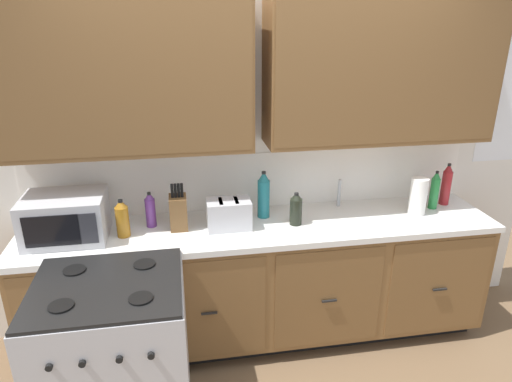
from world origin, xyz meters
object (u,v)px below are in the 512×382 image
Objects in this scene: bottle_red at (446,185)px; bottle_green at (435,190)px; bottle_teal at (264,195)px; toaster at (229,214)px; knife_block at (178,212)px; stove_range at (116,359)px; bottle_amber at (122,219)px; microwave at (66,218)px; bottle_dark at (296,209)px; paper_towel_roll at (418,196)px; bottle_violet at (150,210)px.

bottle_red is 0.14m from bottle_green.
bottle_green is at bearing -2.82° from bottle_teal.
toaster is 0.32m from knife_block.
toaster is at bearing -177.20° from bottle_green.
toaster reaches higher than stove_range.
bottle_amber is at bearing -170.90° from knife_block.
microwave is at bearing 175.63° from bottle_amber.
bottle_teal reaches higher than bottle_dark.
paper_towel_roll reaches higher than stove_range.
stove_range is 3.65× the size of paper_towel_roll.
bottle_green is (-0.12, -0.06, -0.01)m from bottle_red.
knife_block is at bearing -171.54° from bottle_teal.
microwave is at bearing -174.78° from bottle_teal.
knife_block is 1.79m from bottle_green.
bottle_teal is (0.25, 0.13, 0.06)m from toaster.
stove_range is at bearing -138.23° from toaster.
bottle_amber is at bearing -4.37° from microwave.
stove_range is at bearing -162.30° from bottle_green.
microwave is at bearing 178.43° from bottle_dark.
knife_block is 0.58m from bottle_teal.
bottle_violet is (-0.50, 0.11, 0.02)m from toaster.
bottle_teal is (-1.05, 0.13, 0.03)m from paper_towel_roll.
knife_block is 1.40× the size of bottle_dark.
bottle_red is (2.59, 0.11, 0.01)m from microwave.
stove_range is 3.06× the size of knife_block.
bottle_teal reaches higher than microwave.
bottle_red reaches higher than bottle_dark.
bottle_violet is (0.50, 0.09, -0.02)m from microwave.
bottle_teal is (-0.19, 0.15, 0.05)m from bottle_dark.
bottle_dark is 0.68× the size of bottle_teal.
toaster is 0.91× the size of bottle_red.
microwave is 1.25m from bottle_teal.
bottle_red is at bearing 4.65° from toaster.
stove_range is 3.39× the size of toaster.
paper_towel_roll is 0.87m from bottle_dark.
knife_block is 1.27× the size of bottle_amber.
toaster is 1.27× the size of bottle_dark.
bottle_red is 1.26× the size of bottle_amber.
bottle_teal reaches higher than paper_towel_roll.
bottle_dark is 0.94m from bottle_violet.
paper_towel_roll is 0.80× the size of bottle_teal.
bottle_teal is 1.17× the size of bottle_green.
stove_range is at bearing -141.56° from bottle_teal.
paper_towel_roll is 0.85× the size of bottle_red.
bottle_green reaches higher than bottle_violet.
bottle_green is at bearing -1.07° from bottle_violet.
paper_towel_roll is at bearing 0.03° from toaster.
bottle_green reaches higher than paper_towel_roll.
bottle_dark is at bearing -178.50° from paper_towel_roll.
bottle_amber is at bearing -179.28° from toaster.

